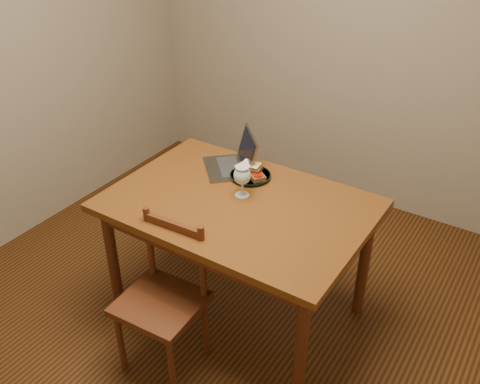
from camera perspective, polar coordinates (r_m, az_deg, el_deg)
The scene contains 10 objects.
floor at distance 3.14m, azimuth -1.87°, elevation -12.96°, with size 3.20×3.20×0.02m, color black.
back_wall at distance 3.77m, azimuth 12.48°, elevation 17.33°, with size 3.20×0.02×2.60m, color gray.
table at distance 2.73m, azimuth -0.16°, elevation -2.59°, with size 1.30×0.90×0.74m.
chair at distance 2.62m, azimuth -8.28°, elevation -10.60°, with size 0.40×0.38×0.41m.
plate at distance 2.89m, azimuth 1.11°, elevation 1.72°, with size 0.22×0.22×0.02m, color black.
sandwich_cheese at distance 2.90m, azimuth 0.60°, elevation 2.48°, with size 0.11×0.07×0.04m, color #381E0C, non-canonical shape.
sandwich_tomato at distance 2.85m, azimuth 1.73°, elevation 1.89°, with size 0.12×0.07×0.04m, color #381E0C, non-canonical shape.
sandwich_top at distance 2.87m, azimuth 1.18°, elevation 2.69°, with size 0.12×0.07×0.04m, color #381E0C, non-canonical shape.
milk_glass at distance 2.69m, azimuth 0.24°, elevation 1.15°, with size 0.09×0.09×0.17m, color white, non-canonical shape.
laptop at distance 2.96m, azimuth -0.51°, elevation 3.51°, with size 0.39×0.39×0.21m.
Camera 1 is at (1.29, -1.81, 2.20)m, focal length 40.00 mm.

